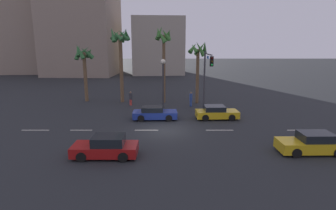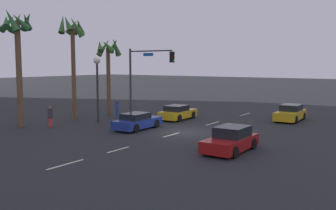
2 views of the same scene
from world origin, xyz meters
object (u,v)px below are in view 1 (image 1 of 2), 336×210
Objects in this scene: building_3 at (33,26)px; palm_tree_2 at (199,56)px; pedestrian_0 at (192,99)px; building_0 at (158,46)px; car_1 at (217,113)px; car_2 at (155,113)px; traffic_signal at (208,71)px; palm_tree_3 at (164,45)px; palm_tree_1 at (85,58)px; streetlamp at (164,74)px; car_0 at (107,147)px; palm_tree_0 at (121,46)px; pedestrian_1 at (132,98)px; car_3 at (313,144)px.

palm_tree_2 is at bearing -47.51° from building_3.
building_0 is (-5.26, 36.88, 5.62)m from pedestrian_0.
car_1 is 2.41× the size of pedestrian_0.
car_2 is 0.67× the size of traffic_signal.
car_2 is at bearing -95.59° from palm_tree_3.
palm_tree_3 is at bearing -50.72° from building_3.
palm_tree_1 is (-15.11, 8.35, 4.79)m from car_1.
building_3 is (-32.64, 39.21, 7.34)m from streetlamp.
building_0 is 31.00m from building_3.
palm_tree_2 is 0.81× the size of palm_tree_3.
building_3 is at bearing 132.94° from pedestrian_0.
building_3 reaches higher than streetlamp.
palm_tree_0 is at bearing 95.76° from car_0.
pedestrian_1 is 48.67m from building_3.
palm_tree_3 is (9.84, -0.80, 1.66)m from palm_tree_1.
car_3 is at bearing -57.61° from palm_tree_3.
palm_tree_1 reaches higher than pedestrian_1.
palm_tree_2 is 0.58× the size of building_0.
car_2 is at bearing -123.45° from palm_tree_2.
pedestrian_1 is 36.72m from building_0.
palm_tree_2 is (-6.06, 15.84, 5.05)m from car_3.
car_0 reaches higher than car_3.
pedestrian_0 is at bearing -87.01° from building_0.
palm_tree_2 is 35.53m from building_0.
building_3 is (-35.85, 38.52, 10.35)m from pedestrian_0.
pedestrian_1 is at bearing 91.54° from car_0.
pedestrian_1 is (-7.09, 0.65, -0.04)m from pedestrian_0.
pedestrian_0 is 0.24× the size of palm_tree_1.
traffic_signal is at bearing 100.66° from car_1.
palm_tree_0 is at bearing 154.59° from traffic_signal.
building_3 is at bearing 127.21° from pedestrian_1.
streetlamp is at bearing 75.95° from car_0.
traffic_signal is 0.49× the size of building_0.
palm_tree_3 reaches higher than car_2.
pedestrian_0 is 0.19× the size of palm_tree_0.
palm_tree_0 is at bearing 147.77° from streetlamp.
traffic_signal reaches higher than pedestrian_0.
pedestrian_0 is 37.68m from building_0.
traffic_signal is at bearing -16.77° from streetlamp.
pedestrian_1 is (-14.12, 14.58, 0.21)m from car_3.
building_0 is at bearing 77.04° from palm_tree_1.
car_1 is 0.96× the size of car_2.
palm_tree_0 is (-9.86, 4.68, 2.59)m from traffic_signal.
building_3 is at bearing 171.81° from building_0.
car_1 is 11.24m from palm_tree_3.
building_3 is (-36.81, 36.61, 5.55)m from palm_tree_2.
traffic_signal is at bearing -83.15° from palm_tree_2.
palm_tree_0 is 1.27× the size of palm_tree_1.
pedestrian_0 is at bearing -49.72° from building_3.
car_2 is 42.88m from building_0.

